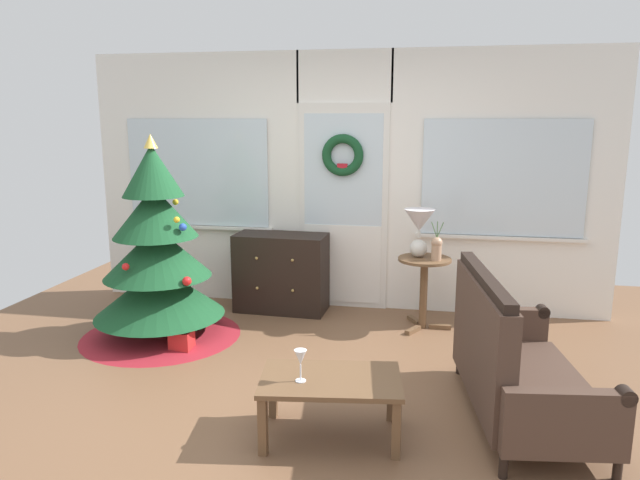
# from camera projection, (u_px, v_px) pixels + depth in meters

# --- Properties ---
(ground_plane) EXTENTS (6.76, 6.76, 0.00)m
(ground_plane) POSITION_uv_depth(u_px,v_px,m) (298.00, 395.00, 4.13)
(ground_plane) COLOR brown
(back_wall_with_door) EXTENTS (5.20, 0.19, 2.55)m
(back_wall_with_door) POSITION_uv_depth(u_px,v_px,m) (344.00, 182.00, 5.87)
(back_wall_with_door) COLOR white
(back_wall_with_door) RESTS_ON ground
(christmas_tree) EXTENTS (1.40, 1.40, 1.78)m
(christmas_tree) POSITION_uv_depth(u_px,v_px,m) (158.00, 265.00, 5.12)
(christmas_tree) COLOR #4C331E
(christmas_tree) RESTS_ON ground
(dresser_cabinet) EXTENTS (0.92, 0.47, 0.78)m
(dresser_cabinet) POSITION_uv_depth(u_px,v_px,m) (281.00, 273.00, 5.88)
(dresser_cabinet) COLOR black
(dresser_cabinet) RESTS_ON ground
(settee_sofa) EXTENTS (0.88, 1.52, 0.96)m
(settee_sofa) POSITION_uv_depth(u_px,v_px,m) (511.00, 363.00, 3.74)
(settee_sofa) COLOR black
(settee_sofa) RESTS_ON ground
(side_table) EXTENTS (0.50, 0.48, 0.66)m
(side_table) POSITION_uv_depth(u_px,v_px,m) (424.00, 278.00, 5.36)
(side_table) COLOR brown
(side_table) RESTS_ON ground
(table_lamp) EXTENTS (0.28, 0.28, 0.44)m
(table_lamp) POSITION_uv_depth(u_px,v_px,m) (419.00, 226.00, 5.31)
(table_lamp) COLOR silver
(table_lamp) RESTS_ON side_table
(flower_vase) EXTENTS (0.11, 0.10, 0.35)m
(flower_vase) POSITION_uv_depth(u_px,v_px,m) (437.00, 247.00, 5.22)
(flower_vase) COLOR tan
(flower_vase) RESTS_ON side_table
(coffee_table) EXTENTS (0.90, 0.63, 0.38)m
(coffee_table) POSITION_uv_depth(u_px,v_px,m) (331.00, 386.00, 3.53)
(coffee_table) COLOR brown
(coffee_table) RESTS_ON ground
(wine_glass) EXTENTS (0.08, 0.08, 0.20)m
(wine_glass) POSITION_uv_depth(u_px,v_px,m) (300.00, 359.00, 3.44)
(wine_glass) COLOR silver
(wine_glass) RESTS_ON coffee_table
(gift_box) EXTENTS (0.17, 0.16, 0.17)m
(gift_box) POSITION_uv_depth(u_px,v_px,m) (182.00, 341.00, 4.89)
(gift_box) COLOR red
(gift_box) RESTS_ON ground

